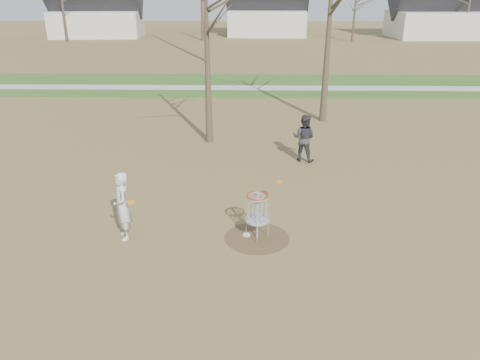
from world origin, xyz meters
name	(u,v)px	position (x,y,z in m)	size (l,w,h in m)	color
ground	(257,238)	(0.00, 0.00, 0.00)	(160.00, 160.00, 0.00)	brown
green_band	(253,85)	(0.00, 21.00, 0.01)	(160.00, 8.00, 0.01)	#2D5119
footpath	(253,88)	(0.00, 20.00, 0.01)	(160.00, 1.50, 0.01)	#9E9E99
dirt_circle	(257,238)	(0.00, 0.00, 0.01)	(1.80, 1.80, 0.01)	#47331E
player_standing	(122,206)	(-3.64, -0.04, 0.96)	(0.70, 0.46, 1.91)	silver
player_throwing	(304,138)	(1.89, 6.16, 0.93)	(0.90, 0.70, 1.86)	#323237
disc_grounded	(247,235)	(-0.29, 0.13, 0.02)	(0.22, 0.22, 0.02)	white
discs_in_play	(215,191)	(-1.21, 0.94, 0.99)	(4.25, 2.61, 0.44)	orange
disc_golf_basket	(257,208)	(0.00, 0.00, 0.91)	(0.64, 0.64, 1.35)	#9EA3AD
houses_row	(286,8)	(4.32, 52.56, 3.52)	(56.51, 10.01, 7.26)	silver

